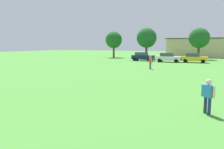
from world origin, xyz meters
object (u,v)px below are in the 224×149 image
adult_bystander (208,93)px  bystander_midfield (150,61)px  tree_far_right (199,38)px  parked_car_navy_0 (143,56)px  tree_center (147,38)px  parked_car_white_1 (168,57)px  tree_far_left (114,40)px  parked_car_yellow_2 (194,58)px

adult_bystander → bystander_midfield: 18.81m
bystander_midfield → tree_far_right: 23.73m
parked_car_navy_0 → adult_bystander: bearing=-67.8°
adult_bystander → bystander_midfield: bystander_midfield is taller
bystander_midfield → tree_center: bearing=-12.7°
parked_car_navy_0 → parked_car_white_1: size_ratio=1.00×
tree_far_left → tree_far_right: size_ratio=0.95×
bystander_midfield → tree_center: (-6.47, 20.18, 3.61)m
parked_car_navy_0 → parked_car_white_1: same height
tree_center → tree_far_right: (10.70, 2.91, -0.09)m
tree_far_right → adult_bystander: bearing=-85.5°
adult_bystander → parked_car_white_1: 31.12m
tree_far_left → adult_bystander: bearing=-60.0°
parked_car_white_1 → tree_center: size_ratio=0.63×
parked_car_yellow_2 → tree_center: tree_center is taller
adult_bystander → tree_center: (-13.88, 37.46, 3.68)m
parked_car_yellow_2 → bystander_midfield: bearing=-107.1°
parked_car_white_1 → tree_far_left: tree_far_left is taller
adult_bystander → parked_car_navy_0: parked_car_navy_0 is taller
tree_center → parked_car_navy_0: bearing=-80.1°
bystander_midfield → tree_far_left: size_ratio=0.27×
tree_far_right → bystander_midfield: bearing=-100.4°
bystander_midfield → parked_car_yellow_2: bearing=-47.6°
adult_bystander → tree_far_right: tree_far_right is taller
parked_car_navy_0 → tree_far_left: bearing=141.3°
parked_car_white_1 → tree_far_left: (-15.15, 9.18, 3.45)m
parked_car_yellow_2 → tree_far_right: size_ratio=0.64×
bystander_midfield → parked_car_yellow_2: 14.22m
bystander_midfield → parked_car_yellow_2: size_ratio=0.40×
parked_car_white_1 → tree_far_right: bearing=66.5°
parked_car_navy_0 → tree_far_left: 13.20m
adult_bystander → parked_car_navy_0: (-12.82, 31.38, -0.10)m
bystander_midfield → tree_center: 21.49m
tree_center → adult_bystander: bearing=-69.7°
adult_bystander → tree_far_right: (-3.18, 40.37, 3.59)m
parked_car_navy_0 → parked_car_white_1: (5.21, -1.21, 0.00)m
parked_car_yellow_2 → tree_far_left: (-19.54, 8.48, 3.45)m
parked_car_white_1 → tree_far_right: size_ratio=0.64×
adult_bystander → parked_car_yellow_2: bearing=138.3°
bystander_midfield → parked_car_navy_0: size_ratio=0.40×
parked_car_yellow_2 → tree_far_left: 21.58m
parked_car_yellow_2 → tree_far_right: (0.04, 9.49, 3.69)m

